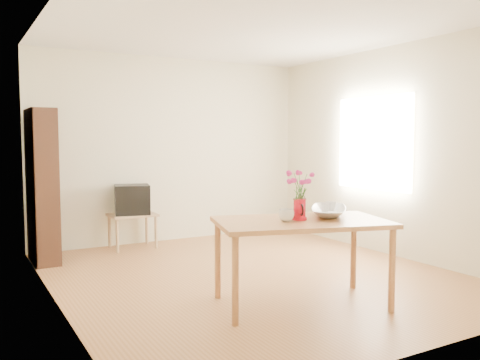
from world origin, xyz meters
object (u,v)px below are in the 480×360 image
bowl (329,191)px  pitcher (299,210)px  mug (286,215)px  television (132,199)px  table (301,229)px

bowl → pitcher: bearing=-168.0°
mug → bowl: bearing=162.2°
mug → bowl: 0.57m
bowl → television: size_ratio=0.89×
pitcher → table: bearing=-29.1°
pitcher → bowl: 0.43m
mug → television: size_ratio=0.25×
pitcher → television: bearing=122.5°
mug → television: mug is taller
pitcher → mug: bearing=-154.6°
pitcher → mug: (-0.14, -0.01, -0.03)m
pitcher → bowl: size_ratio=0.42×
table → pitcher: 0.16m
table → television: (-0.56, 3.01, -0.01)m
bowl → table: bearing=-165.4°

